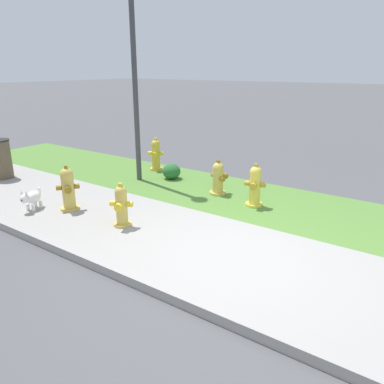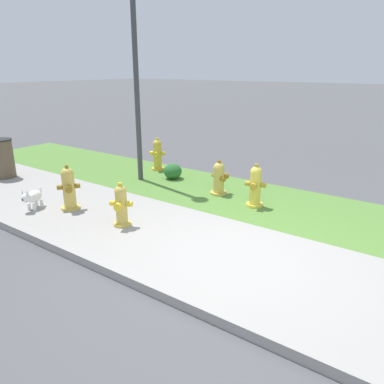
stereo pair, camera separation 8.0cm
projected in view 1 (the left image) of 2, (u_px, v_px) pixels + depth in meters
The scene contains 13 objects.
ground_plane at pixel (236, 259), 4.95m from camera, with size 120.00×120.00×0.00m, color #515154.
sidewalk_pavement at pixel (236, 258), 4.95m from camera, with size 18.00×2.27×0.01m, color #9E9993.
grass_verge at pixel (297, 208), 6.69m from camera, with size 18.00×2.23×0.01m, color #568438.
street_curb at pixel (182, 299), 3.99m from camera, with size 18.00×0.16×0.12m, color #9E9993.
fire_hydrant_mid_block at pixel (121, 206), 5.86m from camera, with size 0.36×0.34×0.71m.
fire_hydrant_across_street at pixel (156, 155), 9.09m from camera, with size 0.38×0.36×0.79m.
fire_hydrant_far_end at pixel (218, 178), 7.37m from camera, with size 0.39×0.37×0.69m.
fire_hydrant_at_driveway at pixel (255, 186), 6.72m from camera, with size 0.39×0.36×0.79m.
fire_hydrant_near_corner at pixel (68, 189), 6.52m from camera, with size 0.37×0.37×0.81m.
small_white_dog at pixel (31, 198), 6.55m from camera, with size 0.30×0.47×0.41m.
street_lamp at pixel (133, 30), 7.44m from camera, with size 0.32×0.32×4.72m.
trash_bin at pixel (0, 159), 8.40m from camera, with size 0.49×0.49×0.89m.
shrub_bush_near_lamp at pixel (171, 171), 8.44m from camera, with size 0.41×0.41×0.35m.
Camera 1 is at (2.05, -3.95, 2.41)m, focal length 35.00 mm.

